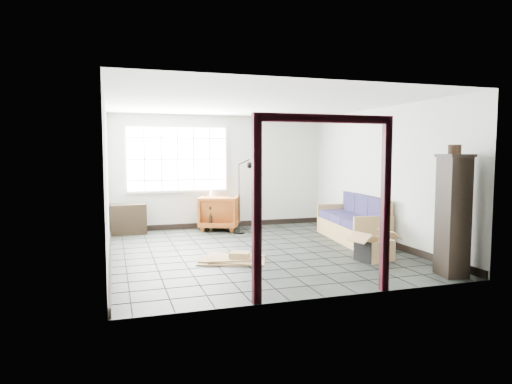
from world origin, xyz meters
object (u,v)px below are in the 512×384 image
object	(u,v)px
futon_sofa	(355,224)
side_table	(213,209)
tall_shelf	(453,214)
armchair	(220,211)

from	to	relation	value
futon_sofa	side_table	world-z (taller)	futon_sofa
futon_sofa	tall_shelf	size ratio (longest dim) A/B	1.21
futon_sofa	armchair	xyz separation A→B (m)	(-2.32, 1.98, 0.11)
armchair	tall_shelf	bearing A→B (deg)	138.08
futon_sofa	armchair	distance (m)	3.05
futon_sofa	side_table	bearing A→B (deg)	147.71
futon_sofa	tall_shelf	bearing A→B (deg)	-84.91
futon_sofa	armchair	world-z (taller)	futon_sofa
futon_sofa	side_table	distance (m)	3.17
futon_sofa	side_table	size ratio (longest dim) A/B	3.08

